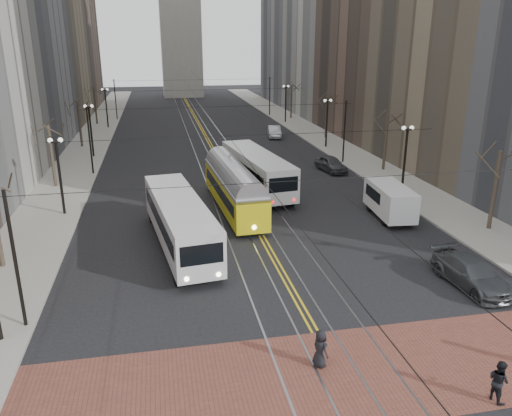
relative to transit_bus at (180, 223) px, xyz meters
name	(u,v)px	position (x,y,z in m)	size (l,w,h in m)	color
ground	(309,321)	(5.43, -10.15, -1.59)	(260.00, 260.00, 0.00)	black
sidewalk_left	(89,145)	(-9.57, 34.85, -1.51)	(5.00, 140.00, 0.15)	gray
sidewalk_right	(318,136)	(20.43, 34.85, -1.51)	(5.00, 140.00, 0.15)	gray
crosswalk_band	(339,374)	(5.43, -14.15, -1.58)	(25.00, 6.00, 0.01)	brown
streetcar_rails	(209,141)	(5.43, 34.85, -1.58)	(4.80, 130.00, 0.02)	gray
centre_lines	(209,141)	(5.43, 34.85, -1.58)	(0.42, 130.00, 0.01)	gold
building_right_mid	(398,4)	(30.93, 35.85, 15.41)	(16.00, 20.00, 34.00)	brown
building_right_far	(309,2)	(30.93, 75.85, 18.41)	(16.00, 20.00, 40.00)	slate
lamp_posts	(225,144)	(5.43, 18.60, 1.21)	(27.60, 57.20, 5.60)	black
street_trees	(217,133)	(5.43, 25.10, 1.21)	(31.68, 53.28, 5.60)	#382D23
trolley_wires	(217,124)	(5.43, 24.68, 2.19)	(25.96, 120.00, 6.60)	black
transit_bus	(180,223)	(0.00, 0.00, 0.00)	(2.65, 12.70, 3.17)	silver
streetcar	(234,192)	(4.44, 6.51, -0.10)	(2.34, 12.62, 2.97)	gold
rear_bus	(257,172)	(7.23, 11.55, 0.05)	(2.73, 12.58, 3.28)	silver
cargo_van	(390,202)	(15.43, 2.57, -0.35)	(2.15, 5.58, 2.47)	silver
sedan_grey	(331,164)	(15.86, 16.62, -0.82)	(1.81, 4.50, 1.53)	#45494D
sedan_silver	(274,132)	(14.49, 35.79, -0.82)	(1.63, 4.68, 1.54)	#AEB1B6
sedan_parked	(471,273)	(14.93, -8.41, -0.84)	(2.10, 5.17, 1.50)	#3D4044
pedestrian_a	(320,348)	(4.85, -13.47, -0.77)	(0.79, 0.51, 1.61)	black
pedestrian_c	(499,381)	(10.56, -16.65, -0.76)	(0.80, 0.62, 1.64)	black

